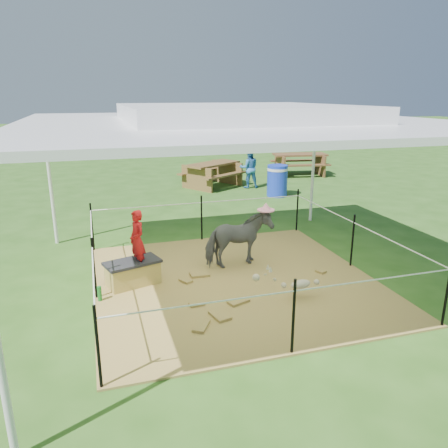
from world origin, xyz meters
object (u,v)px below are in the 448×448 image
object	(u,v)px
trash_barrel	(277,181)
picnic_table_far	(299,164)
woman	(137,234)
foal	(301,282)
distant_person	(249,168)
straw_bale	(133,274)
green_bottle	(100,294)
pony	(238,240)
picnic_table_near	(212,175)

from	to	relation	value
trash_barrel	picnic_table_far	distance (m)	3.84
picnic_table_far	trash_barrel	bearing A→B (deg)	-117.41
woman	foal	xyz separation A→B (m)	(2.32, -1.25, -0.61)
picnic_table_far	distant_person	distance (m)	3.17
straw_bale	woman	bearing A→B (deg)	0.00
straw_bale	picnic_table_far	xyz separation A→B (m)	(7.22, 8.52, 0.21)
woman	green_bottle	distance (m)	1.09
green_bottle	distant_person	world-z (taller)	distant_person
pony	green_bottle	bearing A→B (deg)	96.75
straw_bale	trash_barrel	distance (m)	7.35
distant_person	straw_bale	bearing A→B (deg)	66.34
foal	distant_person	distance (m)	8.39
woman	distant_person	world-z (taller)	woman
foal	woman	bearing A→B (deg)	143.76
woman	distant_person	distance (m)	8.17
green_bottle	pony	bearing A→B (deg)	16.16
trash_barrel	distant_person	world-z (taller)	distant_person
pony	distant_person	bearing A→B (deg)	-31.01
pony	distant_person	world-z (taller)	distant_person
foal	picnic_table_near	distance (m)	8.68
green_bottle	distant_person	xyz separation A→B (m)	(5.08, 7.31, 0.52)
green_bottle	pony	xyz separation A→B (m)	(2.47, 0.72, 0.39)
trash_barrel	foal	bearing A→B (deg)	-110.63
picnic_table_near	foal	bearing A→B (deg)	-128.47
woman	picnic_table_near	xyz separation A→B (m)	(3.30, 7.38, -0.48)
picnic_table_near	picnic_table_far	xyz separation A→B (m)	(3.82, 1.14, 0.01)
woman	trash_barrel	bearing A→B (deg)	120.83
picnic_table_near	picnic_table_far	bearing A→B (deg)	-15.33
woman	pony	bearing A→B (deg)	80.81
woman	foal	world-z (taller)	woman
green_bottle	trash_barrel	xyz separation A→B (m)	(5.49, 5.88, 0.34)
woman	pony	xyz separation A→B (m)	(1.82, 0.27, -0.36)
straw_bale	distant_person	distance (m)	8.24
pony	trash_barrel	xyz separation A→B (m)	(3.02, 5.17, -0.06)
woman	foal	distance (m)	2.70
green_bottle	foal	bearing A→B (deg)	-15.07
trash_barrel	picnic_table_near	size ratio (longest dim) A/B	0.49
pony	picnic_table_near	distance (m)	7.27
woman	green_bottle	xyz separation A→B (m)	(-0.65, -0.45, -0.75)
woman	picnic_table_far	xyz separation A→B (m)	(7.12, 8.52, -0.47)
green_bottle	picnic_table_near	distance (m)	8.77
pony	distant_person	xyz separation A→B (m)	(2.61, 6.60, 0.13)
green_bottle	straw_bale	bearing A→B (deg)	39.29
foal	straw_bale	bearing A→B (deg)	144.75
green_bottle	foal	size ratio (longest dim) A/B	0.25
straw_bale	picnic_table_near	distance (m)	8.13
pony	woman	bearing A→B (deg)	88.90
pony	picnic_table_far	world-z (taller)	pony
trash_barrel	picnic_table_near	xyz separation A→B (m)	(-1.54, 1.95, -0.07)
woman	picnic_table_near	size ratio (longest dim) A/B	0.51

